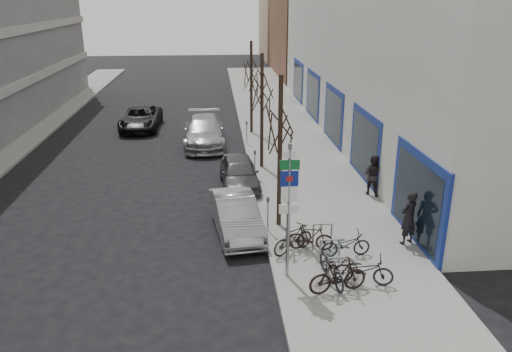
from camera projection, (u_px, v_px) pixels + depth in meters
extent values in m
plane|color=black|center=(205.00, 283.00, 14.56)|extent=(120.00, 120.00, 0.00)
cube|color=slate|center=(300.00, 167.00, 24.26)|extent=(5.00, 70.00, 0.15)
cube|color=#B7B7B2|center=(497.00, 49.00, 29.19)|extent=(20.00, 32.00, 10.00)
cube|color=brown|center=(334.00, 36.00, 51.70)|extent=(12.00, 14.00, 8.00)
cube|color=#937A5B|center=(312.00, 23.00, 65.62)|extent=(13.00, 12.00, 9.00)
cylinder|color=gray|center=(288.00, 215.00, 14.04)|extent=(0.10, 0.10, 4.20)
cube|color=white|center=(290.00, 154.00, 13.40)|extent=(0.35, 0.03, 0.22)
cube|color=#0C5926|center=(290.00, 165.00, 13.50)|extent=(0.55, 0.03, 0.28)
cube|color=navy|center=(289.00, 179.00, 13.63)|extent=(0.50, 0.03, 0.45)
cube|color=maroon|center=(289.00, 179.00, 13.63)|extent=(0.18, 0.02, 0.14)
cube|color=white|center=(289.00, 194.00, 13.79)|extent=(0.45, 0.03, 0.45)
cube|color=white|center=(289.00, 209.00, 13.94)|extent=(0.55, 0.03, 0.28)
cylinder|color=gray|center=(328.00, 271.00, 14.18)|extent=(0.06, 0.06, 0.80)
cylinder|color=gray|center=(349.00, 270.00, 14.23)|extent=(0.06, 0.06, 0.80)
cylinder|color=gray|center=(339.00, 258.00, 14.07)|extent=(0.60, 0.06, 0.06)
cylinder|color=gray|center=(320.00, 252.00, 15.21)|extent=(0.06, 0.06, 0.80)
cylinder|color=gray|center=(339.00, 251.00, 15.26)|extent=(0.06, 0.06, 0.80)
cylinder|color=gray|center=(330.00, 240.00, 15.10)|extent=(0.60, 0.06, 0.06)
cylinder|color=gray|center=(313.00, 236.00, 16.24)|extent=(0.06, 0.06, 0.80)
cylinder|color=gray|center=(331.00, 235.00, 16.29)|extent=(0.06, 0.06, 0.80)
cylinder|color=gray|center=(323.00, 224.00, 16.13)|extent=(0.60, 0.06, 0.06)
cylinder|color=black|center=(280.00, 155.00, 17.11)|extent=(0.16, 0.16, 5.50)
cylinder|color=black|center=(262.00, 113.00, 23.20)|extent=(0.16, 0.16, 5.50)
cylinder|color=black|center=(251.00, 89.00, 29.29)|extent=(0.16, 0.16, 5.50)
cylinder|color=gray|center=(268.00, 216.00, 17.31)|extent=(0.05, 0.05, 1.10)
cube|color=#3F3F44|center=(268.00, 200.00, 17.09)|extent=(0.10, 0.08, 0.18)
cylinder|color=gray|center=(255.00, 166.00, 22.46)|extent=(0.05, 0.05, 1.10)
cube|color=#3F3F44|center=(255.00, 152.00, 22.24)|extent=(0.10, 0.08, 0.18)
cylinder|color=gray|center=(247.00, 134.00, 27.61)|extent=(0.05, 0.05, 1.10)
cube|color=#3F3F44|center=(247.00, 123.00, 27.40)|extent=(0.10, 0.08, 0.18)
imported|color=black|center=(332.00, 264.00, 14.24)|extent=(0.80, 1.84, 1.09)
imported|color=black|center=(338.00, 276.00, 13.70)|extent=(1.76, 0.79, 1.03)
imported|color=black|center=(346.00, 242.00, 15.63)|extent=(1.61, 0.60, 0.97)
imported|color=black|center=(293.00, 239.00, 15.86)|extent=(1.60, 1.24, 0.97)
imported|color=black|center=(364.00, 267.00, 14.12)|extent=(1.77, 0.96, 1.04)
imported|color=black|center=(310.00, 237.00, 16.03)|extent=(1.55, 0.71, 0.91)
imported|color=#95969A|center=(236.00, 215.00, 17.48)|extent=(1.94, 4.22, 1.34)
imported|color=#444549|center=(239.00, 173.00, 21.64)|extent=(1.75, 4.02, 1.35)
imported|color=#9F9FA4|center=(204.00, 131.00, 27.81)|extent=(2.26, 5.44, 1.57)
imported|color=black|center=(141.00, 118.00, 31.29)|extent=(2.37, 4.95, 1.36)
imported|color=black|center=(409.00, 218.00, 16.30)|extent=(0.81, 0.72, 1.86)
imported|color=black|center=(373.00, 175.00, 20.44)|extent=(0.76, 0.73, 1.71)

